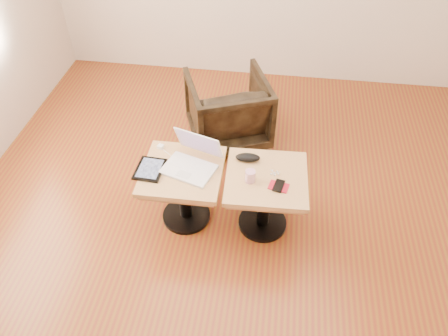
# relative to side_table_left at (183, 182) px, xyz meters

# --- Properties ---
(room_shell) EXTENTS (4.52, 4.52, 2.71)m
(room_shell) POSITION_rel_side_table_left_xyz_m (0.45, -0.04, 0.96)
(room_shell) COLOR brown
(room_shell) RESTS_ON ground
(side_table_left) EXTENTS (0.57, 0.57, 0.51)m
(side_table_left) POSITION_rel_side_table_left_xyz_m (0.00, 0.00, 0.00)
(side_table_left) COLOR black
(side_table_left) RESTS_ON ground
(side_table_right) EXTENTS (0.59, 0.59, 0.51)m
(side_table_right) POSITION_rel_side_table_left_xyz_m (0.60, 0.01, 0.00)
(side_table_right) COLOR black
(side_table_right) RESTS_ON ground
(laptop) EXTENTS (0.44, 0.42, 0.24)m
(laptop) POSITION_rel_side_table_left_xyz_m (0.06, 0.05, 0.18)
(laptop) COLOR white
(laptop) RESTS_ON side_table_left
(tablet) EXTENTS (0.20, 0.25, 0.02)m
(tablet) POSITION_rel_side_table_left_xyz_m (-0.22, -0.04, 0.14)
(tablet) COLOR black
(tablet) RESTS_ON side_table_left
(charging_adapter) EXTENTS (0.05, 0.05, 0.02)m
(charging_adapter) POSITION_rel_side_table_left_xyz_m (-0.21, 0.20, 0.14)
(charging_adapter) COLOR white
(charging_adapter) RESTS_ON side_table_left
(glasses_case) EXTENTS (0.18, 0.09, 0.06)m
(glasses_case) POSITION_rel_side_table_left_xyz_m (0.45, 0.16, 0.16)
(glasses_case) COLOR black
(glasses_case) RESTS_ON side_table_right
(striped_cup) EXTENTS (0.09, 0.09, 0.09)m
(striped_cup) POSITION_rel_side_table_left_xyz_m (0.48, -0.05, 0.17)
(striped_cup) COLOR #CF538A
(striped_cup) RESTS_ON side_table_right
(earbuds_tangle) EXTENTS (0.07, 0.06, 0.01)m
(earbuds_tangle) POSITION_rel_side_table_left_xyz_m (0.65, 0.04, 0.13)
(earbuds_tangle) COLOR white
(earbuds_tangle) RESTS_ON side_table_right
(phone_on_sleeve) EXTENTS (0.15, 0.13, 0.02)m
(phone_on_sleeve) POSITION_rel_side_table_left_xyz_m (0.68, -0.08, 0.14)
(phone_on_sleeve) COLOR #AA0C2B
(phone_on_sleeve) RESTS_ON side_table_right
(armchair) EXTENTS (0.89, 0.90, 0.63)m
(armchair) POSITION_rel_side_table_left_xyz_m (0.19, 1.03, -0.07)
(armchair) COLOR black
(armchair) RESTS_ON ground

